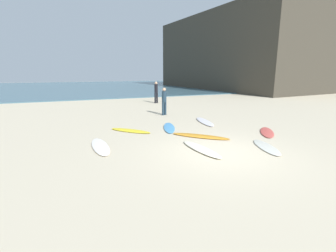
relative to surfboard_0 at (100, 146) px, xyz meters
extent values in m
plane|color=beige|center=(3.65, -2.20, -0.04)|extent=(120.00, 120.00, 0.00)
cube|color=#426675|center=(3.65, 35.39, 0.00)|extent=(120.00, 40.00, 0.08)
cube|color=#3D382D|center=(28.51, 23.70, 5.25)|extent=(24.64, 27.01, 10.57)
ellipsoid|color=white|center=(0.00, 0.00, 0.00)|extent=(0.59, 2.30, 0.07)
ellipsoid|color=#D7544D|center=(7.13, -0.65, 0.00)|extent=(1.68, 1.90, 0.07)
ellipsoid|color=orange|center=(4.05, -0.13, 0.00)|extent=(2.08, 2.13, 0.08)
ellipsoid|color=white|center=(5.75, 2.39, 0.01)|extent=(1.04, 2.50, 0.09)
ellipsoid|color=silver|center=(5.49, -2.34, -0.01)|extent=(1.19, 2.02, 0.06)
ellipsoid|color=#509CDA|center=(3.45, 1.83, 0.00)|extent=(1.23, 2.28, 0.08)
ellipsoid|color=yellow|center=(1.59, 1.94, 0.00)|extent=(1.77, 1.88, 0.07)
ellipsoid|color=#F2E9CC|center=(3.20, -1.66, 0.01)|extent=(0.66, 2.25, 0.09)
cylinder|color=black|center=(5.99, 10.96, 0.39)|extent=(0.14, 0.14, 0.86)
cylinder|color=black|center=(6.18, 11.02, 0.39)|extent=(0.14, 0.14, 0.86)
cylinder|color=black|center=(6.09, 10.99, 1.18)|extent=(0.35, 0.35, 0.71)
sphere|color=tan|center=(6.09, 10.99, 1.65)|extent=(0.23, 0.23, 0.23)
cylinder|color=#1E3342|center=(4.67, 5.36, 0.36)|extent=(0.14, 0.14, 0.80)
cylinder|color=#1E3342|center=(4.49, 5.28, 0.36)|extent=(0.14, 0.14, 0.80)
cylinder|color=#1E3342|center=(4.58, 5.32, 1.10)|extent=(0.37, 0.37, 0.67)
sphere|color=tan|center=(4.58, 5.32, 1.54)|extent=(0.22, 0.22, 0.22)
camera|label=1|loc=(-1.00, -8.83, 2.67)|focal=26.47mm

